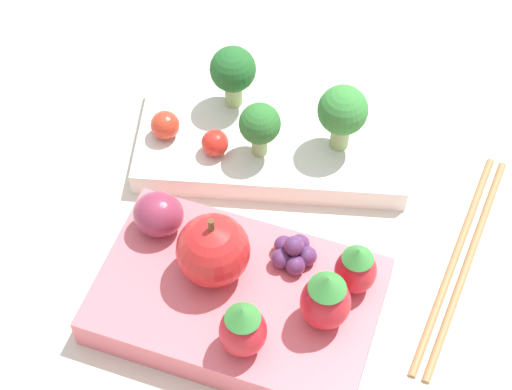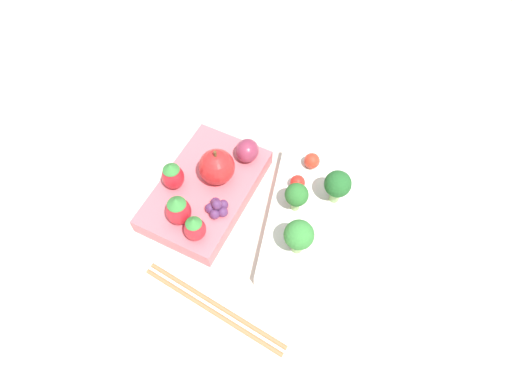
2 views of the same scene
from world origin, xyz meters
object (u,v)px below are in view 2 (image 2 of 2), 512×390
at_px(cherry_tomato_1, 298,182).
at_px(grape_cluster, 217,208).
at_px(bento_box_savoury, 308,219).
at_px(broccoli_floret_1, 299,236).
at_px(cherry_tomato_0, 312,161).
at_px(strawberry_0, 178,210).
at_px(strawberry_1, 173,176).
at_px(broccoli_floret_2, 296,196).
at_px(chopsticks_pair, 214,307).
at_px(apple, 217,167).
at_px(plum, 247,151).
at_px(strawberry_2, 195,228).
at_px(bento_box_fruit, 206,190).
at_px(broccoli_floret_0, 338,185).

height_order(cherry_tomato_1, grape_cluster, grape_cluster).
relative_size(bento_box_savoury, broccoli_floret_1, 3.80).
bearing_deg(cherry_tomato_0, grape_cluster, -40.17).
xyz_separation_m(strawberry_0, strawberry_1, (-0.05, -0.03, -0.00)).
xyz_separation_m(broccoli_floret_1, cherry_tomato_1, (-0.10, -0.03, -0.03)).
height_order(broccoli_floret_2, chopsticks_pair, broccoli_floret_2).
distance_m(cherry_tomato_0, grape_cluster, 0.16).
distance_m(apple, strawberry_0, 0.08).
bearing_deg(broccoli_floret_2, plum, -122.38).
xyz_separation_m(strawberry_1, grape_cluster, (0.02, 0.07, -0.01)).
height_order(strawberry_2, plum, strawberry_2).
height_order(strawberry_1, chopsticks_pair, strawberry_1).
xyz_separation_m(plum, chopsticks_pair, (0.22, 0.03, -0.04)).
bearing_deg(cherry_tomato_1, bento_box_savoury, 35.27).
bearing_deg(cherry_tomato_1, bento_box_fruit, -70.66).
xyz_separation_m(broccoli_floret_1, grape_cluster, (-0.02, -0.12, -0.02)).
relative_size(broccoli_floret_2, chopsticks_pair, 0.24).
xyz_separation_m(broccoli_floret_2, strawberry_1, (0.02, -0.17, -0.00)).
bearing_deg(strawberry_2, plum, 171.46).
height_order(broccoli_floret_2, apple, apple).
height_order(bento_box_savoury, strawberry_1, strawberry_1).
xyz_separation_m(plum, grape_cluster, (0.10, -0.01, -0.01)).
relative_size(bento_box_fruit, broccoli_floret_1, 3.52).
bearing_deg(bento_box_savoury, apple, -96.32).
bearing_deg(plum, strawberry_1, -46.13).
distance_m(bento_box_savoury, strawberry_1, 0.20).
height_order(cherry_tomato_1, apple, apple).
height_order(strawberry_2, grape_cluster, strawberry_2).
xyz_separation_m(broccoli_floret_0, plum, (-0.03, -0.14, -0.01)).
distance_m(bento_box_fruit, broccoli_floret_0, 0.19).
distance_m(strawberry_0, strawberry_2, 0.03).
distance_m(bento_box_savoury, broccoli_floret_1, 0.07).
height_order(strawberry_1, grape_cluster, strawberry_1).
xyz_separation_m(bento_box_savoury, chopsticks_pair, (0.16, -0.08, -0.01)).
xyz_separation_m(strawberry_1, strawberry_2, (0.07, 0.06, -0.00)).
height_order(strawberry_2, chopsticks_pair, strawberry_2).
bearing_deg(broccoli_floret_2, strawberry_1, -82.82).
bearing_deg(bento_box_fruit, broccoli_floret_2, 93.86).
distance_m(strawberry_1, chopsticks_pair, 0.19).
bearing_deg(strawberry_2, broccoli_floret_0, 126.65).
distance_m(cherry_tomato_1, strawberry_0, 0.17).
distance_m(bento_box_savoury, broccoli_floret_2, 0.05).
distance_m(cherry_tomato_0, chopsticks_pair, 0.25).
distance_m(bento_box_fruit, plum, 0.08).
relative_size(cherry_tomato_0, grape_cluster, 0.71).
distance_m(broccoli_floret_2, cherry_tomato_1, 0.04).
distance_m(broccoli_floret_0, cherry_tomato_1, 0.06).
xyz_separation_m(strawberry_1, chopsticks_pair, (0.14, 0.11, -0.05)).
distance_m(bento_box_fruit, strawberry_0, 0.07).
relative_size(bento_box_fruit, grape_cluster, 6.42).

